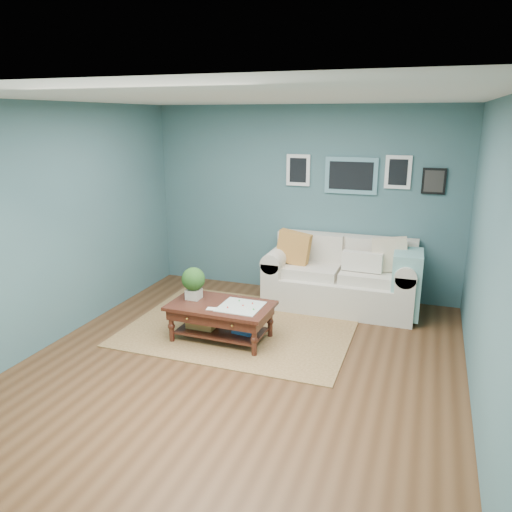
% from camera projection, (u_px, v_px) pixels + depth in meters
% --- Properties ---
extents(room_shell, '(5.00, 5.02, 2.70)m').
position_uv_depth(room_shell, '(244.00, 239.00, 4.97)').
color(room_shell, brown).
rests_on(room_shell, ground).
extents(area_rug, '(2.71, 2.17, 0.01)m').
position_uv_depth(area_rug, '(242.00, 326.00, 6.23)').
color(area_rug, brown).
rests_on(area_rug, ground).
extents(loveseat, '(2.04, 0.93, 1.05)m').
position_uv_depth(loveseat, '(347.00, 277.00, 6.77)').
color(loveseat, silver).
rests_on(loveseat, ground).
extents(coffee_table, '(1.20, 0.71, 0.83)m').
position_uv_depth(coffee_table, '(216.00, 309.00, 5.81)').
color(coffee_table, '#350F0D').
rests_on(coffee_table, ground).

